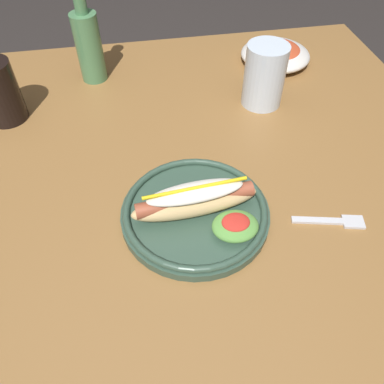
# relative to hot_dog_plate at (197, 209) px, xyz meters

# --- Properties ---
(ground_plane) EXTENTS (8.00, 8.00, 0.00)m
(ground_plane) POSITION_rel_hot_dog_plate_xyz_m (-0.03, 0.10, -0.76)
(ground_plane) COLOR #2D2826
(dining_table) EXTENTS (1.19, 1.10, 0.74)m
(dining_table) POSITION_rel_hot_dog_plate_xyz_m (-0.03, 0.10, -0.11)
(dining_table) COLOR olive
(dining_table) RESTS_ON ground_plane
(hot_dog_plate) EXTENTS (0.25, 0.25, 0.08)m
(hot_dog_plate) POSITION_rel_hot_dog_plate_xyz_m (0.00, 0.00, 0.00)
(hot_dog_plate) COLOR #334C3D
(hot_dog_plate) RESTS_ON dining_table
(fork) EXTENTS (0.12, 0.05, 0.00)m
(fork) POSITION_rel_hot_dog_plate_xyz_m (0.22, -0.05, -0.02)
(fork) COLOR silver
(fork) RESTS_ON dining_table
(water_cup) EXTENTS (0.09, 0.09, 0.14)m
(water_cup) POSITION_rel_hot_dog_plate_xyz_m (0.21, 0.30, 0.05)
(water_cup) COLOR silver
(water_cup) RESTS_ON dining_table
(glass_bottle) EXTENTS (0.06, 0.06, 0.22)m
(glass_bottle) POSITION_rel_hot_dog_plate_xyz_m (-0.16, 0.47, 0.07)
(glass_bottle) COLOR #4C7F51
(glass_bottle) RESTS_ON dining_table
(side_bowl) EXTENTS (0.17, 0.17, 0.05)m
(side_bowl) POSITION_rel_hot_dog_plate_xyz_m (0.29, 0.47, 0.00)
(side_bowl) COLOR silver
(side_bowl) RESTS_ON dining_table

